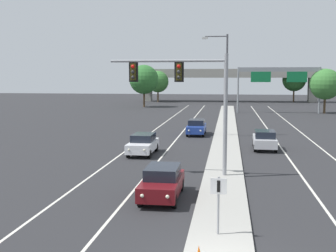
{
  "coord_description": "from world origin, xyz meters",
  "views": [
    {
      "loc": [
        0.24,
        -13.39,
        6.06
      ],
      "look_at": [
        -3.2,
        10.96,
        3.2
      ],
      "focal_mm": 46.1,
      "sensor_mm": 36.0,
      "label": 1
    }
  ],
  "objects_px": {
    "median_sign_post": "(218,197)",
    "car_oncoming_darkred": "(162,182)",
    "tree_far_right_b": "(294,80)",
    "tree_far_left_c": "(144,80)",
    "car_oncoming_white": "(143,144)",
    "street_lamp_median": "(224,79)",
    "car_oncoming_blue": "(196,127)",
    "tree_far_left_b": "(158,82)",
    "highway_sign_gantry": "(279,75)",
    "overhead_signal_mast": "(189,89)",
    "car_receding_silver": "(265,139)",
    "tree_far_right_a": "(325,84)"
  },
  "relations": [
    {
      "from": "car_receding_silver",
      "to": "tree_far_right_b",
      "type": "height_order",
      "value": "tree_far_right_b"
    },
    {
      "from": "car_oncoming_darkred",
      "to": "tree_far_left_c",
      "type": "xyz_separation_m",
      "value": [
        -13.18,
        61.9,
        4.54
      ]
    },
    {
      "from": "car_oncoming_darkred",
      "to": "highway_sign_gantry",
      "type": "relative_size",
      "value": 0.34
    },
    {
      "from": "tree_far_right_b",
      "to": "tree_far_left_b",
      "type": "relative_size",
      "value": 1.1
    },
    {
      "from": "overhead_signal_mast",
      "to": "tree_far_right_b",
      "type": "xyz_separation_m",
      "value": [
        17.47,
        79.16,
        -0.11
      ]
    },
    {
      "from": "overhead_signal_mast",
      "to": "tree_far_left_c",
      "type": "distance_m",
      "value": 58.77
    },
    {
      "from": "tree_far_right_b",
      "to": "tree_far_left_c",
      "type": "distance_m",
      "value": 38.47
    },
    {
      "from": "street_lamp_median",
      "to": "tree_far_right_a",
      "type": "xyz_separation_m",
      "value": [
        15.86,
        29.06,
        -1.07
      ]
    },
    {
      "from": "median_sign_post",
      "to": "tree_far_left_c",
      "type": "relative_size",
      "value": 0.27
    },
    {
      "from": "overhead_signal_mast",
      "to": "highway_sign_gantry",
      "type": "relative_size",
      "value": 0.54
    },
    {
      "from": "car_receding_silver",
      "to": "tree_far_right_b",
      "type": "xyz_separation_m",
      "value": [
        12.11,
        68.58,
        4.36
      ]
    },
    {
      "from": "street_lamp_median",
      "to": "car_oncoming_darkred",
      "type": "relative_size",
      "value": 2.23
    },
    {
      "from": "car_oncoming_darkred",
      "to": "car_receding_silver",
      "type": "distance_m",
      "value": 16.61
    },
    {
      "from": "car_oncoming_blue",
      "to": "tree_far_right_a",
      "type": "xyz_separation_m",
      "value": [
        18.66,
        28.45,
        3.91
      ]
    },
    {
      "from": "tree_far_left_b",
      "to": "car_receding_silver",
      "type": "bearing_deg",
      "value": -72.94
    },
    {
      "from": "overhead_signal_mast",
      "to": "car_oncoming_white",
      "type": "relative_size",
      "value": 1.61
    },
    {
      "from": "median_sign_post",
      "to": "car_receding_silver",
      "type": "height_order",
      "value": "median_sign_post"
    },
    {
      "from": "car_oncoming_white",
      "to": "tree_far_left_b",
      "type": "relative_size",
      "value": 0.62
    },
    {
      "from": "car_oncoming_blue",
      "to": "tree_far_right_b",
      "type": "height_order",
      "value": "tree_far_right_b"
    },
    {
      "from": "tree_far_left_c",
      "to": "street_lamp_median",
      "type": "bearing_deg",
      "value": -67.83
    },
    {
      "from": "car_receding_silver",
      "to": "highway_sign_gantry",
      "type": "relative_size",
      "value": 0.34
    },
    {
      "from": "overhead_signal_mast",
      "to": "car_oncoming_blue",
      "type": "bearing_deg",
      "value": 92.77
    },
    {
      "from": "car_receding_silver",
      "to": "tree_far_left_b",
      "type": "relative_size",
      "value": 0.63
    },
    {
      "from": "car_receding_silver",
      "to": "overhead_signal_mast",
      "type": "bearing_deg",
      "value": -116.9
    },
    {
      "from": "overhead_signal_mast",
      "to": "median_sign_post",
      "type": "height_order",
      "value": "overhead_signal_mast"
    },
    {
      "from": "car_oncoming_darkred",
      "to": "car_oncoming_blue",
      "type": "distance_m",
      "value": 23.44
    },
    {
      "from": "median_sign_post",
      "to": "car_oncoming_blue",
      "type": "distance_m",
      "value": 28.61
    },
    {
      "from": "car_oncoming_white",
      "to": "tree_far_left_c",
      "type": "distance_m",
      "value": 51.32
    },
    {
      "from": "overhead_signal_mast",
      "to": "car_receding_silver",
      "type": "height_order",
      "value": "overhead_signal_mast"
    },
    {
      "from": "car_oncoming_darkred",
      "to": "car_oncoming_white",
      "type": "height_order",
      "value": "same"
    },
    {
      "from": "highway_sign_gantry",
      "to": "tree_far_left_b",
      "type": "height_order",
      "value": "highway_sign_gantry"
    },
    {
      "from": "median_sign_post",
      "to": "tree_far_left_b",
      "type": "xyz_separation_m",
      "value": [
        -16.1,
        83.67,
        3.12
      ]
    },
    {
      "from": "car_oncoming_blue",
      "to": "tree_far_left_c",
      "type": "xyz_separation_m",
      "value": [
        -13.12,
        38.46,
        4.54
      ]
    },
    {
      "from": "tree_far_right_b",
      "to": "tree_far_left_b",
      "type": "distance_m",
      "value": 31.98
    },
    {
      "from": "median_sign_post",
      "to": "highway_sign_gantry",
      "type": "height_order",
      "value": "highway_sign_gantry"
    },
    {
      "from": "median_sign_post",
      "to": "car_oncoming_darkred",
      "type": "height_order",
      "value": "median_sign_post"
    },
    {
      "from": "tree_far_left_b",
      "to": "tree_far_right_a",
      "type": "relative_size",
      "value": 1.0
    },
    {
      "from": "car_receding_silver",
      "to": "street_lamp_median",
      "type": "bearing_deg",
      "value": 115.04
    },
    {
      "from": "car_oncoming_darkred",
      "to": "tree_far_left_b",
      "type": "height_order",
      "value": "tree_far_left_b"
    },
    {
      "from": "highway_sign_gantry",
      "to": "tree_far_left_b",
      "type": "xyz_separation_m",
      "value": [
        -24.39,
        27.13,
        -1.46
      ]
    },
    {
      "from": "highway_sign_gantry",
      "to": "tree_far_right_a",
      "type": "bearing_deg",
      "value": 2.75
    },
    {
      "from": "tree_far_left_c",
      "to": "tree_far_right_b",
      "type": "bearing_deg",
      "value": 35.04
    },
    {
      "from": "overhead_signal_mast",
      "to": "median_sign_post",
      "type": "distance_m",
      "value": 10.72
    },
    {
      "from": "tree_far_left_b",
      "to": "car_oncoming_blue",
      "type": "bearing_deg",
      "value": -76.6
    },
    {
      "from": "overhead_signal_mast",
      "to": "highway_sign_gantry",
      "type": "xyz_separation_m",
      "value": [
        10.33,
        46.7,
        0.87
      ]
    },
    {
      "from": "overhead_signal_mast",
      "to": "tree_far_right_b",
      "type": "relative_size",
      "value": 0.91
    },
    {
      "from": "median_sign_post",
      "to": "tree_far_right_a",
      "type": "xyz_separation_m",
      "value": [
        15.7,
        56.9,
        3.14
      ]
    },
    {
      "from": "overhead_signal_mast",
      "to": "tree_far_left_b",
      "type": "distance_m",
      "value": 75.16
    },
    {
      "from": "overhead_signal_mast",
      "to": "tree_far_right_a",
      "type": "xyz_separation_m",
      "value": [
        17.76,
        47.06,
        -0.57
      ]
    },
    {
      "from": "street_lamp_median",
      "to": "car_oncoming_white",
      "type": "distance_m",
      "value": 13.59
    }
  ]
}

